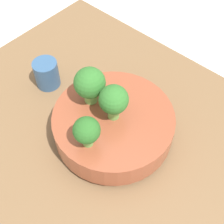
% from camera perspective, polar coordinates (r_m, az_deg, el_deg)
% --- Properties ---
extents(ground_plane, '(6.00, 6.00, 0.00)m').
position_cam_1_polar(ground_plane, '(0.80, -1.65, -4.31)').
color(ground_plane, silver).
extents(table, '(0.86, 0.70, 0.04)m').
position_cam_1_polar(table, '(0.79, -1.68, -3.53)').
color(table, brown).
rests_on(table, ground_plane).
extents(bowl, '(0.28, 0.28, 0.08)m').
position_cam_1_polar(bowl, '(0.72, 0.00, -2.55)').
color(bowl, brown).
rests_on(bowl, table).
extents(broccoli_floret_front, '(0.06, 0.06, 0.08)m').
position_cam_1_polar(broccoli_floret_front, '(0.62, -4.65, -3.46)').
color(broccoli_floret_front, '#6BA34C').
rests_on(broccoli_floret_front, bowl).
extents(broccoli_floret_left, '(0.07, 0.07, 0.09)m').
position_cam_1_polar(broccoli_floret_left, '(0.68, -4.27, 5.01)').
color(broccoli_floret_left, '#6BA34C').
rests_on(broccoli_floret_left, bowl).
extents(broccoli_floret_center, '(0.06, 0.06, 0.09)m').
position_cam_1_polar(broccoli_floret_center, '(0.65, 0.00, 1.87)').
color(broccoli_floret_center, '#6BA34C').
rests_on(broccoli_floret_center, bowl).
extents(cup, '(0.06, 0.06, 0.08)m').
position_cam_1_polar(cup, '(0.85, -11.86, 6.87)').
color(cup, '#33567F').
rests_on(cup, table).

